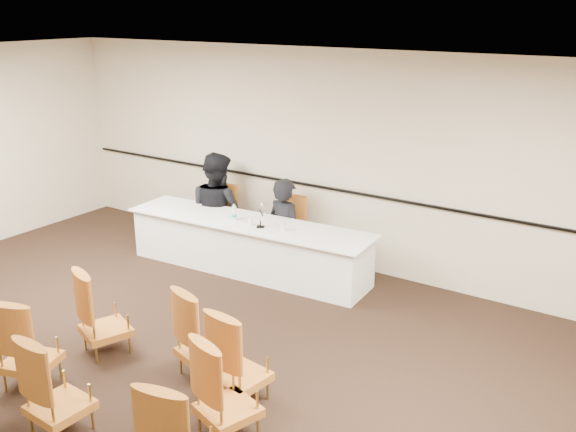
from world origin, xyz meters
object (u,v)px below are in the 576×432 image
Objects in this scene: panel_table at (248,246)px; coffee_cup at (283,226)px; panelist_main_chair at (285,230)px; panelist_second_chair at (218,217)px; panelist_main at (285,236)px; aud_chair_back_left at (28,341)px; aud_chair_front_mid at (204,332)px; aud_chair_extra at (227,387)px; microphone at (260,217)px; aud_chair_front_left at (104,311)px; aud_chair_front_right at (240,356)px; aud_chair_back_right at (178,432)px; drinking_glass at (250,221)px; panelist_second at (218,214)px; water_bottle at (234,212)px; aud_chair_back_mid at (57,384)px.

panel_table is 0.74m from coffee_cup.
panelist_second_chair is at bearing -180.00° from panelist_main_chair.
panel_table is 0.62m from panelist_main_chair.
panelist_main is 4.00m from aud_chair_back_left.
aud_chair_front_mid is 0.99m from aud_chair_extra.
panelist_main reaches higher than panelist_main_chair.
panel_table is 29.49× the size of coffee_cup.
microphone is 2.48m from aud_chair_front_mid.
panelist_main_chair is 1.00× the size of panelist_second_chair.
coffee_cup is at bearing 133.61° from aud_chair_extra.
aud_chair_front_left is at bearing -151.75° from aud_chair_front_mid.
panel_table is at bearing 78.79° from panelist_main.
aud_chair_back_right is at bearing -68.20° from aud_chair_front_right.
drinking_glass is at bearing -172.65° from coffee_cup.
panelist_second reaches higher than drinking_glass.
panelist_second is at bearing 144.70° from water_bottle.
drinking_glass is 3.35m from aud_chair_back_left.
panelist_main_chair is 3.99m from aud_chair_back_left.
panelist_second_chair is 0.97m from water_bottle.
aud_chair_back_mid is at bearing -107.76° from microphone.
aud_chair_back_left is at bearing 162.50° from aud_chair_back_mid.
aud_chair_back_left is at bearing -76.26° from aud_chair_front_left.
microphone is 3.01× the size of drinking_glass.
aud_chair_back_left is 1.00× the size of aud_chair_back_right.
water_bottle is (-0.44, -0.60, 0.45)m from panelist_main.
panelist_second is 15.53× the size of coffee_cup.
panelist_main_chair is 3.16× the size of microphone.
aud_chair_back_right reaches higher than water_bottle.
drinking_glass is at bearing 150.45° from microphone.
aud_chair_front_right and aud_chair_back_mid have the same top height.
aud_chair_front_mid reaches higher than coffee_cup.
panelist_main_chair and panelist_second_chair have the same top height.
aud_chair_front_right is at bearing 53.62° from aud_chair_back_mid.
panelist_second_chair is (-1.18, -0.08, 0.00)m from panelist_main_chair.
aud_chair_back_mid is at bearing 110.00° from panelist_main.
panelist_second reaches higher than aud_chair_front_left.
panelist_main reaches higher than aud_chair_front_right.
coffee_cup is 2.78m from aud_chair_front_right.
aud_chair_front_mid and aud_chair_extra have the same top height.
panelist_second is 1.23m from drinking_glass.
aud_chair_back_left is (-0.33, -3.32, -0.40)m from microphone.
microphone is 0.32× the size of aud_chair_back_right.
panelist_main reaches higher than aud_chair_back_right.
aud_chair_front_right is at bearing -83.67° from microphone.
microphone is at bearing 129.62° from aud_chair_front_right.
water_bottle is at bearing 144.95° from aud_chair_extra.
panelist_main_chair reaches higher than drinking_glass.
coffee_cup is at bearing 133.97° from panelist_main.
drinking_glass is 0.11× the size of aud_chair_front_left.
aud_chair_back_mid and aud_chair_extra have the same top height.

